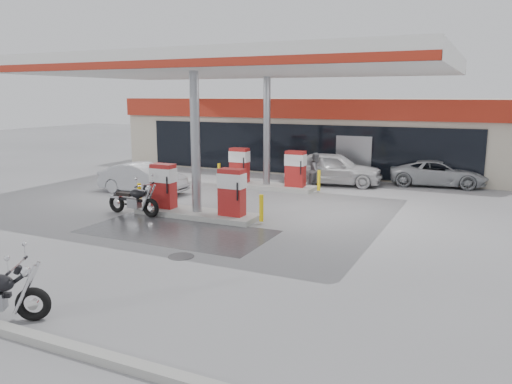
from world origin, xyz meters
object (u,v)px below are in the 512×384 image
pump_island_far (267,173)px  parked_car_right (438,173)px  parked_motorcycle (134,201)px  sedan_white (333,168)px  attendant (316,170)px  parked_car_left (199,155)px  pump_island_near (197,196)px  hatchback_silver (143,178)px

pump_island_far → parked_car_right: bearing=29.6°
parked_motorcycle → parked_car_right: parked_car_right is taller
sedan_white → attendant: 1.28m
parked_motorcycle → parked_car_left: size_ratio=0.62×
parked_car_left → parked_motorcycle: bearing=-136.0°
parked_car_left → sedan_white: bearing=-89.3°
pump_island_near → parked_car_right: (7.04, 10.00, -0.11)m
sedan_white → parked_car_left: (-9.80, 3.80, -0.25)m
pump_island_far → parked_car_left: size_ratio=1.42×
parked_car_left → pump_island_far: bearing=-107.5°
parked_car_right → pump_island_near: bearing=137.9°
parked_motorcycle → sedan_white: 10.10m
pump_island_near → parked_car_right: 12.23m
attendant → parked_car_right: 5.84m
attendant → parked_car_left: bearing=74.6°
sedan_white → attendant: size_ratio=2.82×
pump_island_far → parked_motorcycle: (-2.11, -6.80, -0.20)m
parked_car_left → parked_car_right: parked_car_right is taller
pump_island_near → attendant: bearing=73.8°
sedan_white → attendant: bearing=151.2°
pump_island_far → attendant: 2.27m
attendant → sedan_white: bearing=-7.6°
sedan_white → parked_car_right: bearing=-77.0°
pump_island_near → parked_car_left: bearing=121.4°
parked_car_right → pump_island_far: bearing=112.7°
attendant → parked_car_right: attendant is taller
sedan_white → parked_car_right: (4.56, 1.80, -0.17)m
pump_island_near → hatchback_silver: 5.11m
hatchback_silver → parked_car_left: hatchback_silver is taller
pump_island_near → hatchback_silver: bearing=149.0°
sedan_white → pump_island_near: bearing=154.7°
parked_motorcycle → parked_car_left: bearing=114.5°
parked_motorcycle → hatchback_silver: size_ratio=0.57×
pump_island_far → sedan_white: bearing=41.6°
parked_motorcycle → attendant: 8.84m
attendant → hatchback_silver: 7.76m
hatchback_silver → attendant: bearing=-57.3°
pump_island_far → parked_car_right: pump_island_far is taller
pump_island_far → parked_car_left: pump_island_far is taller
parked_motorcycle → parked_car_right: 14.16m
hatchback_silver → parked_car_left: (-2.95, 9.37, -0.12)m
pump_island_far → parked_motorcycle: 7.12m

